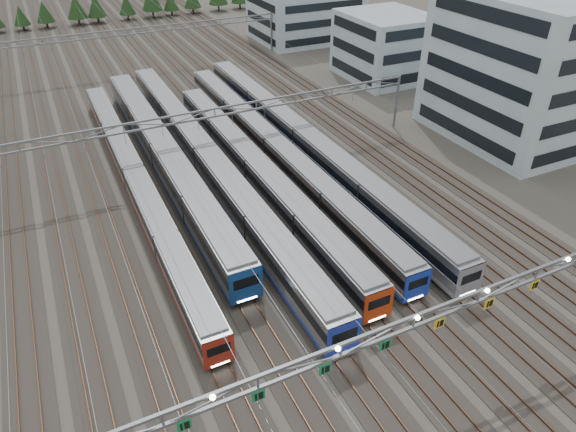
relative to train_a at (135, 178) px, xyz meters
name	(u,v)px	position (x,y,z in m)	size (l,w,h in m)	color
ground	(400,393)	(11.25, -37.65, -1.91)	(400.00, 400.00, 0.00)	#47423A
track_bed	(127,43)	(11.25, 62.35, -0.42)	(54.00, 260.00, 5.42)	#2D2823
train_a	(135,178)	(0.00, 0.00, 0.00)	(2.55, 59.90, 3.31)	black
train_b	(164,154)	(4.50, 3.84, 0.41)	(3.16, 56.28, 4.12)	black
train_c	(206,159)	(9.00, 0.45, 0.32)	(3.03, 67.26, 3.94)	black
train_d	(256,171)	(13.50, -5.09, 0.24)	(2.91, 52.22, 3.79)	black
train_e	(274,149)	(18.00, -0.30, 0.15)	(2.78, 60.50, 3.62)	black
train_f	(303,140)	(22.50, 0.15, 0.28)	(2.97, 64.56, 3.88)	black
gantry_near	(414,326)	(11.20, -37.76, 5.18)	(56.36, 0.61, 8.08)	slate
gantry_mid	(215,119)	(11.25, 2.35, 4.48)	(56.36, 0.36, 8.00)	slate
gantry_far	(138,36)	(11.25, 47.35, 4.48)	(56.36, 0.36, 8.00)	slate
depot_bldg_south	(524,69)	(52.88, -7.14, 7.89)	(18.00, 22.00, 19.59)	#95A9B2
depot_bldg_mid	(385,46)	(51.19, 22.78, 3.83)	(14.00, 16.00, 11.46)	#95A9B2
depot_bldg_north	(305,8)	(50.59, 53.61, 4.97)	(22.00, 18.00, 13.75)	#95A9B2
treeline	(99,5)	(10.35, 90.53, 2.33)	(93.80, 5.60, 7.02)	#332114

